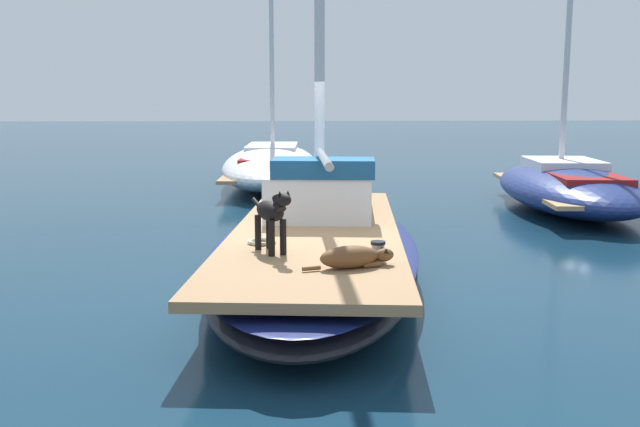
# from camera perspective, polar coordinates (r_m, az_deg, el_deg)

# --- Properties ---
(ground_plane) EXTENTS (120.00, 120.00, 0.00)m
(ground_plane) POSITION_cam_1_polar(r_m,az_deg,el_deg) (9.04, -0.31, -5.29)
(ground_plane) COLOR #143347
(sailboat_main) EXTENTS (3.20, 7.44, 0.66)m
(sailboat_main) POSITION_cam_1_polar(r_m,az_deg,el_deg) (8.96, -0.31, -3.21)
(sailboat_main) COLOR black
(sailboat_main) RESTS_ON ground
(cabin_house) EXTENTS (1.60, 2.34, 0.84)m
(cabin_house) POSITION_cam_1_polar(r_m,az_deg,el_deg) (9.94, 0.07, 1.97)
(cabin_house) COLOR silver
(cabin_house) RESTS_ON sailboat_main
(dog_brown) EXTENTS (0.93, 0.43, 0.22)m
(dog_brown) POSITION_cam_1_polar(r_m,az_deg,el_deg) (6.82, 2.68, -3.54)
(dog_brown) COLOR brown
(dog_brown) RESTS_ON sailboat_main
(dog_black) EXTENTS (0.47, 0.89, 0.70)m
(dog_black) POSITION_cam_1_polar(r_m,az_deg,el_deg) (7.41, -3.93, -0.02)
(dog_black) COLOR black
(dog_black) RESTS_ON sailboat_main
(deck_winch) EXTENTS (0.16, 0.16, 0.21)m
(deck_winch) POSITION_cam_1_polar(r_m,az_deg,el_deg) (7.08, 4.72, -3.14)
(deck_winch) COLOR #B7B7BC
(deck_winch) RESTS_ON sailboat_main
(coiled_rope) EXTENTS (0.32, 0.32, 0.04)m
(coiled_rope) POSITION_cam_1_polar(r_m,az_deg,el_deg) (7.97, -4.75, -2.29)
(coiled_rope) COLOR beige
(coiled_rope) RESTS_ON sailboat_main
(moored_boat_starboard_side) EXTENTS (3.03, 6.15, 7.41)m
(moored_boat_starboard_side) POSITION_cam_1_polar(r_m,az_deg,el_deg) (15.20, 19.51, 2.13)
(moored_boat_starboard_side) COLOR navy
(moored_boat_starboard_side) RESTS_ON ground
(moored_boat_far_astern) EXTENTS (2.78, 8.05, 8.16)m
(moored_boat_far_astern) POSITION_cam_1_polar(r_m,az_deg,el_deg) (18.85, -4.00, 4.05)
(moored_boat_far_astern) COLOR white
(moored_boat_far_astern) RESTS_ON ground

